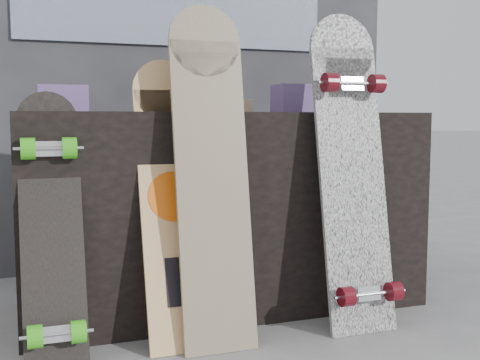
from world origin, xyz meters
name	(u,v)px	position (x,y,z in m)	size (l,w,h in m)	color
ground	(267,346)	(0.00, 0.00, 0.00)	(60.00, 60.00, 0.00)	slate
vendor_table	(222,210)	(0.00, 0.50, 0.40)	(1.60, 0.60, 0.80)	black
booth	(172,57)	(0.00, 1.35, 1.10)	(2.40, 0.22, 2.20)	#323136
merch_box_purple	(63,99)	(-0.62, 0.52, 0.85)	(0.18, 0.12, 0.10)	#4F3E80
merch_box_small	(292,99)	(0.32, 0.51, 0.86)	(0.14, 0.14, 0.12)	#4F3E80
merch_box_flat	(225,106)	(0.08, 0.68, 0.83)	(0.22, 0.10, 0.06)	#D1B78C
longboard_geisha	(172,193)	(-0.28, 0.18, 0.52)	(0.23, 0.30, 0.99)	#CCB189
longboard_celtic	(211,164)	(-0.16, 0.10, 0.62)	(0.25, 0.22, 1.17)	beige
longboard_cascadia	(352,164)	(0.38, 0.10, 0.61)	(0.26, 0.30, 1.17)	white
skateboard_dark	(52,223)	(-0.69, 0.15, 0.44)	(0.20, 0.33, 0.87)	black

